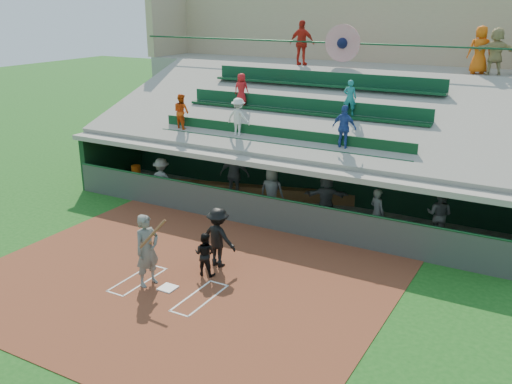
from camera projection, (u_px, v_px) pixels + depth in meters
The scene contains 22 objects.
ground at pixel (168, 289), 15.04m from camera, with size 100.00×100.00×0.00m, color #174F16.
dirt_slab at pixel (179, 281), 15.45m from camera, with size 11.00×9.00×0.02m, color brown.
home_plate at pixel (168, 288), 15.03m from camera, with size 0.43×0.43×0.03m, color white.
batters_box_chalk at pixel (168, 288), 15.04m from camera, with size 2.65×1.85×0.01m.
dugout_floor at pixel (283, 211), 20.62m from camera, with size 16.00×3.50×0.04m, color gray.
concourse_slab at pixel (351, 117), 25.48m from camera, with size 20.00×3.00×4.60m, color gray.
grandstand at pixel (325, 130), 23.02m from camera, with size 20.40×10.40×7.80m.
batter_at_plate at pixel (147, 250), 14.96m from camera, with size 0.94×0.82×1.97m.
catcher at pixel (205, 254), 15.62m from camera, with size 0.60×0.47×1.23m, color black.
home_umpire at pixel (218, 237), 16.10m from camera, with size 1.12×0.64×1.73m, color black.
dugout_bench at pixel (292, 194), 21.63m from camera, with size 14.37×0.43×0.43m, color olive.
white_table at pixel (138, 182), 22.75m from camera, with size 0.74×0.56×0.65m, color white.
water_cooler at pixel (136, 170), 22.55m from camera, with size 0.37×0.37×0.37m, color #D1500C.
dugout_player_a at pixel (162, 180), 21.24m from camera, with size 1.09×0.62×1.68m, color #60635D.
dugout_player_b at pixel (235, 175), 21.40m from camera, with size 1.16×0.48×1.97m, color #595C56.
dugout_player_c at pixel (272, 192), 19.86m from camera, with size 0.85×0.56×1.75m, color #61635E.
dugout_player_d at pixel (326, 197), 19.47m from camera, with size 1.52×0.48×1.64m, color #535651.
dugout_player_e at pixel (377, 213), 18.09m from camera, with size 0.58×0.38×1.60m, color #545752.
dugout_player_f at pixel (439, 215), 17.84m from camera, with size 0.81×0.63×1.66m, color #565954.
concourse_staff_a at pixel (302, 43), 24.19m from camera, with size 1.10×0.46×1.87m, color red.
concourse_staff_b at pixel (480, 50), 21.35m from camera, with size 0.87×0.56×1.77m, color #DC580C.
concourse_staff_c at pixel (496, 51), 21.06m from camera, with size 1.60×0.51×1.73m, color tan.
Camera 1 is at (8.61, -10.59, 7.21)m, focal length 40.00 mm.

